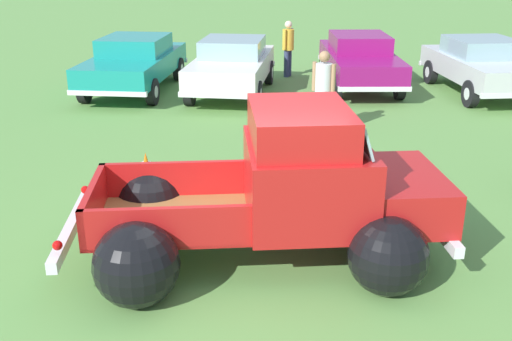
{
  "coord_description": "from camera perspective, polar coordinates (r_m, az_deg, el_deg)",
  "views": [
    {
      "loc": [
        0.2,
        -6.72,
        3.69
      ],
      "look_at": [
        0.0,
        1.04,
        0.76
      ],
      "focal_mm": 41.84,
      "sensor_mm": 36.0,
      "label": 1
    }
  ],
  "objects": [
    {
      "name": "show_car_2",
      "position": [
        16.89,
        9.87,
        10.49
      ],
      "size": [
        1.94,
        4.57,
        1.43
      ],
      "rotation": [
        0.0,
        0.0,
        -1.53
      ],
      "color": "black",
      "rests_on": "ground"
    },
    {
      "name": "show_car_0",
      "position": [
        16.52,
        -11.55,
        10.17
      ],
      "size": [
        2.26,
        4.65,
        1.43
      ],
      "rotation": [
        0.0,
        0.0,
        -1.65
      ],
      "color": "black",
      "rests_on": "ground"
    },
    {
      "name": "show_car_3",
      "position": [
        16.93,
        20.82,
        9.49
      ],
      "size": [
        2.37,
        4.39,
        1.43
      ],
      "rotation": [
        0.0,
        0.0,
        -1.45
      ],
      "color": "black",
      "rests_on": "ground"
    },
    {
      "name": "ground_plane",
      "position": [
        7.67,
        -0.2,
        -8.06
      ],
      "size": [
        80.0,
        80.0,
        0.0
      ],
      "primitive_type": "plane",
      "color": "#609347"
    },
    {
      "name": "spectator_1",
      "position": [
        18.03,
        3.08,
        11.87
      ],
      "size": [
        0.46,
        0.51,
        1.64
      ],
      "rotation": [
        0.0,
        0.0,
        5.78
      ],
      "color": "navy",
      "rests_on": "ground"
    },
    {
      "name": "vintage_pickup_truck",
      "position": [
        7.37,
        2.8,
        -2.77
      ],
      "size": [
        4.79,
        3.13,
        1.96
      ],
      "rotation": [
        0.0,
        0.0,
        0.1
      ],
      "color": "black",
      "rests_on": "ground"
    },
    {
      "name": "spectator_0",
      "position": [
        12.38,
        6.45,
        7.94
      ],
      "size": [
        0.49,
        0.47,
        1.71
      ],
      "rotation": [
        0.0,
        0.0,
        0.98
      ],
      "color": "navy",
      "rests_on": "ground"
    },
    {
      "name": "lane_cone_0",
      "position": [
        9.68,
        -10.42,
        -0.07
      ],
      "size": [
        0.36,
        0.36,
        0.63
      ],
      "color": "black",
      "rests_on": "ground"
    },
    {
      "name": "show_car_1",
      "position": [
        15.84,
        -2.3,
        10.11
      ],
      "size": [
        2.26,
        4.38,
        1.43
      ],
      "rotation": [
        0.0,
        0.0,
        -1.67
      ],
      "color": "black",
      "rests_on": "ground"
    }
  ]
}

